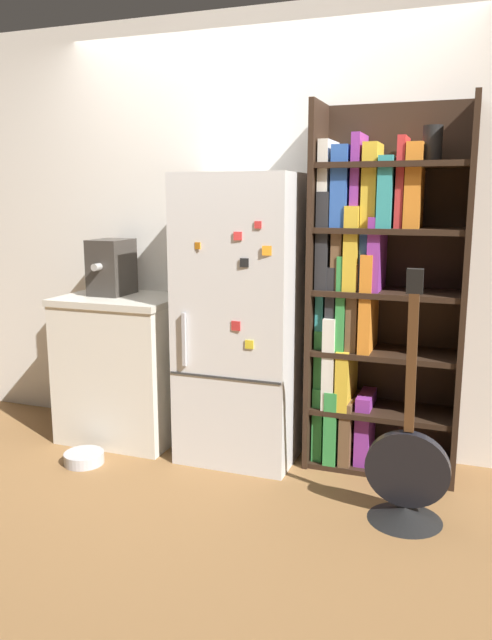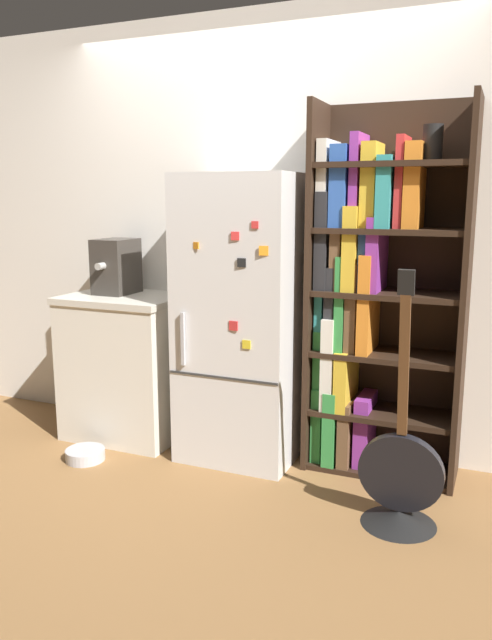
{
  "view_description": "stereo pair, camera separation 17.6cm",
  "coord_description": "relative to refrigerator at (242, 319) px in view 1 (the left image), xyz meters",
  "views": [
    {
      "loc": [
        1.24,
        -3.17,
        1.53
      ],
      "look_at": [
        0.03,
        0.15,
        0.83
      ],
      "focal_mm": 35.0,
      "sensor_mm": 36.0,
      "label": 1
    },
    {
      "loc": [
        1.4,
        -3.1,
        1.53
      ],
      "look_at": [
        0.03,
        0.15,
        0.83
      ],
      "focal_mm": 35.0,
      "sensor_mm": 36.0,
      "label": 2
    }
  ],
  "objects": [
    {
      "name": "ground_plane",
      "position": [
        0.0,
        -0.17,
        -0.83
      ],
      "size": [
        16.0,
        16.0,
        0.0
      ],
      "primitive_type": "plane",
      "color": "olive"
    },
    {
      "name": "wall_back",
      "position": [
        0.0,
        0.31,
        0.47
      ],
      "size": [
        8.0,
        0.05,
        2.6
      ],
      "color": "white",
      "rests_on": "ground_plane"
    },
    {
      "name": "refrigerator",
      "position": [
        0.0,
        0.0,
        0.0
      ],
      "size": [
        0.66,
        0.59,
        1.66
      ],
      "color": "silver",
      "rests_on": "ground_plane"
    },
    {
      "name": "bookshelf",
      "position": [
        0.7,
        0.12,
        0.17
      ],
      "size": [
        0.83,
        0.38,
        2.03
      ],
      "color": "black",
      "rests_on": "ground_plane"
    },
    {
      "name": "kitchen_counter",
      "position": [
        -0.81,
        0.0,
        -0.37
      ],
      "size": [
        0.74,
        0.58,
        0.92
      ],
      "color": "silver",
      "rests_on": "ground_plane"
    },
    {
      "name": "espresso_machine",
      "position": [
        -0.9,
        0.05,
        0.26
      ],
      "size": [
        0.21,
        0.33,
        0.35
      ],
      "color": "#38332D",
      "rests_on": "kitchen_counter"
    },
    {
      "name": "guitar",
      "position": [
        1.01,
        -0.48,
        -0.65
      ],
      "size": [
        0.4,
        0.36,
        1.23
      ],
      "color": "black",
      "rests_on": "ground_plane"
    },
    {
      "name": "pet_bowl",
      "position": [
        -0.82,
        -0.46,
        -0.79
      ],
      "size": [
        0.23,
        0.23,
        0.07
      ],
      "color": "#B7B7BC",
      "rests_on": "ground_plane"
    }
  ]
}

